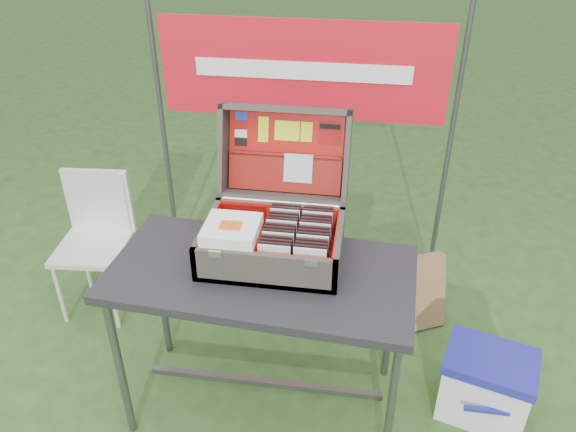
% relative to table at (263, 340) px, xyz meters
% --- Properties ---
extents(ground, '(80.00, 80.00, 0.00)m').
position_rel_table_xyz_m(ground, '(0.02, 0.08, -0.40)').
color(ground, '#2E4B1E').
rests_on(ground, ground).
extents(table, '(1.32, 0.72, 0.80)m').
position_rel_table_xyz_m(table, '(0.00, 0.00, 0.00)').
color(table, '#29282C').
rests_on(table, ground).
extents(table_top, '(1.32, 0.72, 0.04)m').
position_rel_table_xyz_m(table_top, '(0.00, 0.00, 0.38)').
color(table_top, '#29282C').
rests_on(table_top, ground).
extents(table_leg_fl, '(0.04, 0.04, 0.76)m').
position_rel_table_xyz_m(table_leg_fl, '(-0.58, -0.26, -0.02)').
color(table_leg_fl, '#59595B').
rests_on(table_leg_fl, ground).
extents(table_leg_fr, '(0.04, 0.04, 0.76)m').
position_rel_table_xyz_m(table_leg_fr, '(0.58, -0.26, -0.02)').
color(table_leg_fr, '#59595B').
rests_on(table_leg_fr, ground).
extents(table_leg_bl, '(0.04, 0.04, 0.76)m').
position_rel_table_xyz_m(table_leg_bl, '(-0.58, 0.26, -0.02)').
color(table_leg_bl, '#59595B').
rests_on(table_leg_bl, ground).
extents(table_leg_br, '(0.04, 0.04, 0.76)m').
position_rel_table_xyz_m(table_leg_br, '(0.58, 0.26, -0.02)').
color(table_leg_br, '#59595B').
rests_on(table_leg_br, ground).
extents(table_brace, '(1.13, 0.03, 0.03)m').
position_rel_table_xyz_m(table_brace, '(0.00, 0.00, -0.28)').
color(table_brace, '#59595B').
rests_on(table_brace, ground).
extents(suitcase, '(0.59, 0.58, 0.54)m').
position_rel_table_xyz_m(suitcase, '(0.03, 0.15, 0.67)').
color(suitcase, '#423A32').
rests_on(suitcase, table).
extents(suitcase_base_bottom, '(0.59, 0.42, 0.02)m').
position_rel_table_xyz_m(suitcase_base_bottom, '(0.03, 0.09, 0.41)').
color(suitcase_base_bottom, '#423A32').
rests_on(suitcase_base_bottom, table_top).
extents(suitcase_base_wall_front, '(0.59, 0.02, 0.16)m').
position_rel_table_xyz_m(suitcase_base_wall_front, '(0.03, -0.11, 0.48)').
color(suitcase_base_wall_front, '#423A32').
rests_on(suitcase_base_wall_front, table_top).
extents(suitcase_base_wall_back, '(0.59, 0.02, 0.16)m').
position_rel_table_xyz_m(suitcase_base_wall_back, '(0.03, 0.29, 0.48)').
color(suitcase_base_wall_back, '#423A32').
rests_on(suitcase_base_wall_back, table_top).
extents(suitcase_base_wall_left, '(0.02, 0.42, 0.16)m').
position_rel_table_xyz_m(suitcase_base_wall_left, '(-0.25, 0.09, 0.48)').
color(suitcase_base_wall_left, '#423A32').
rests_on(suitcase_base_wall_left, table_top).
extents(suitcase_base_wall_right, '(0.02, 0.42, 0.16)m').
position_rel_table_xyz_m(suitcase_base_wall_right, '(0.32, 0.09, 0.48)').
color(suitcase_base_wall_right, '#423A32').
rests_on(suitcase_base_wall_right, table_top).
extents(suitcase_liner_floor, '(0.54, 0.38, 0.01)m').
position_rel_table_xyz_m(suitcase_liner_floor, '(0.03, 0.09, 0.43)').
color(suitcase_liner_floor, red).
rests_on(suitcase_liner_floor, suitcase_base_bottom).
extents(suitcase_latch_left, '(0.05, 0.01, 0.03)m').
position_rel_table_xyz_m(suitcase_latch_left, '(-0.16, -0.12, 0.55)').
color(suitcase_latch_left, silver).
rests_on(suitcase_latch_left, suitcase_base_wall_front).
extents(suitcase_latch_right, '(0.05, 0.01, 0.03)m').
position_rel_table_xyz_m(suitcase_latch_right, '(0.22, -0.12, 0.55)').
color(suitcase_latch_right, silver).
rests_on(suitcase_latch_right, suitcase_base_wall_front).
extents(suitcase_hinge, '(0.53, 0.02, 0.02)m').
position_rel_table_xyz_m(suitcase_hinge, '(0.03, 0.30, 0.56)').
color(suitcase_hinge, silver).
rests_on(suitcase_hinge, suitcase_base_wall_back).
extents(suitcase_lid_back, '(0.59, 0.15, 0.41)m').
position_rel_table_xyz_m(suitcase_lid_back, '(0.03, 0.50, 0.72)').
color(suitcase_lid_back, '#423A32').
rests_on(suitcase_lid_back, suitcase_base_wall_back).
extents(suitcase_lid_rim_far, '(0.59, 0.16, 0.07)m').
position_rel_table_xyz_m(suitcase_lid_rim_far, '(0.03, 0.50, 0.93)').
color(suitcase_lid_rim_far, '#423A32').
rests_on(suitcase_lid_rim_far, suitcase_lid_back).
extents(suitcase_lid_rim_near, '(0.59, 0.16, 0.07)m').
position_rel_table_xyz_m(suitcase_lid_rim_near, '(0.03, 0.38, 0.55)').
color(suitcase_lid_rim_near, '#423A32').
rests_on(suitcase_lid_rim_near, suitcase_lid_back).
extents(suitcase_lid_rim_left, '(0.02, 0.28, 0.45)m').
position_rel_table_xyz_m(suitcase_lid_rim_left, '(-0.25, 0.44, 0.74)').
color(suitcase_lid_rim_left, '#423A32').
rests_on(suitcase_lid_rim_left, suitcase_lid_back).
extents(suitcase_lid_rim_right, '(0.02, 0.28, 0.45)m').
position_rel_table_xyz_m(suitcase_lid_rim_right, '(0.32, 0.44, 0.74)').
color(suitcase_lid_rim_right, '#423A32').
rests_on(suitcase_lid_rim_right, suitcase_lid_back).
extents(suitcase_lid_liner, '(0.54, 0.12, 0.36)m').
position_rel_table_xyz_m(suitcase_lid_liner, '(0.03, 0.49, 0.72)').
color(suitcase_lid_liner, red).
rests_on(suitcase_lid_liner, suitcase_lid_back).
extents(suitcase_liner_wall_front, '(0.54, 0.01, 0.13)m').
position_rel_table_xyz_m(suitcase_liner_wall_front, '(0.03, -0.09, 0.49)').
color(suitcase_liner_wall_front, red).
rests_on(suitcase_liner_wall_front, suitcase_base_bottom).
extents(suitcase_liner_wall_back, '(0.54, 0.01, 0.13)m').
position_rel_table_xyz_m(suitcase_liner_wall_back, '(0.03, 0.28, 0.49)').
color(suitcase_liner_wall_back, red).
rests_on(suitcase_liner_wall_back, suitcase_base_bottom).
extents(suitcase_liner_wall_left, '(0.01, 0.38, 0.13)m').
position_rel_table_xyz_m(suitcase_liner_wall_left, '(-0.24, 0.09, 0.49)').
color(suitcase_liner_wall_left, red).
rests_on(suitcase_liner_wall_left, suitcase_base_bottom).
extents(suitcase_liner_wall_right, '(0.01, 0.38, 0.13)m').
position_rel_table_xyz_m(suitcase_liner_wall_right, '(0.30, 0.09, 0.49)').
color(suitcase_liner_wall_right, red).
rests_on(suitcase_liner_wall_right, suitcase_base_bottom).
extents(suitcase_lid_pocket, '(0.52, 0.08, 0.17)m').
position_rel_table_xyz_m(suitcase_lid_pocket, '(0.03, 0.44, 0.63)').
color(suitcase_lid_pocket, maroon).
rests_on(suitcase_lid_pocket, suitcase_lid_liner).
extents(suitcase_pocket_edge, '(0.51, 0.03, 0.03)m').
position_rel_table_xyz_m(suitcase_pocket_edge, '(0.03, 0.46, 0.72)').
color(suitcase_pocket_edge, maroon).
rests_on(suitcase_pocket_edge, suitcase_lid_pocket).
extents(suitcase_pocket_cd, '(0.13, 0.05, 0.13)m').
position_rel_table_xyz_m(suitcase_pocket_cd, '(0.10, 0.44, 0.67)').
color(suitcase_pocket_cd, silver).
rests_on(suitcase_pocket_cd, suitcase_lid_pocket).
extents(lid_sticker_cc_a, '(0.06, 0.01, 0.04)m').
position_rel_table_xyz_m(lid_sticker_cc_a, '(-0.18, 0.53, 0.87)').
color(lid_sticker_cc_a, '#1933B2').
rests_on(lid_sticker_cc_a, suitcase_lid_liner).
extents(lid_sticker_cc_b, '(0.06, 0.01, 0.04)m').
position_rel_table_xyz_m(lid_sticker_cc_b, '(-0.18, 0.52, 0.83)').
color(lid_sticker_cc_b, '#A0090A').
rests_on(lid_sticker_cc_b, suitcase_lid_liner).
extents(lid_sticker_cc_c, '(0.06, 0.01, 0.04)m').
position_rel_table_xyz_m(lid_sticker_cc_c, '(-0.18, 0.51, 0.79)').
color(lid_sticker_cc_c, white).
rests_on(lid_sticker_cc_c, suitcase_lid_liner).
extents(lid_sticker_cc_d, '(0.06, 0.01, 0.04)m').
position_rel_table_xyz_m(lid_sticker_cc_d, '(-0.18, 0.49, 0.76)').
color(lid_sticker_cc_d, black).
rests_on(lid_sticker_cc_d, suitcase_lid_liner).
extents(lid_card_neon_tall, '(0.05, 0.04, 0.11)m').
position_rel_table_xyz_m(lid_card_neon_tall, '(-0.08, 0.51, 0.82)').
color(lid_card_neon_tall, '#E5F618').
rests_on(lid_card_neon_tall, suitcase_lid_liner).
extents(lid_card_neon_main, '(0.12, 0.03, 0.09)m').
position_rel_table_xyz_m(lid_card_neon_main, '(0.03, 0.51, 0.82)').
color(lid_card_neon_main, '#E5F618').
rests_on(lid_card_neon_main, suitcase_lid_liner).
extents(lid_card_neon_small, '(0.05, 0.03, 0.09)m').
position_rel_table_xyz_m(lid_card_neon_small, '(0.12, 0.51, 0.82)').
color(lid_card_neon_small, '#E5F618').
rests_on(lid_card_neon_small, suitcase_lid_liner).
extents(lid_sticker_band, '(0.11, 0.03, 0.10)m').
position_rel_table_xyz_m(lid_sticker_band, '(0.23, 0.51, 0.82)').
color(lid_sticker_band, '#A0090A').
rests_on(lid_sticker_band, suitcase_lid_liner).
extents(lid_sticker_band_bar, '(0.09, 0.01, 0.02)m').
position_rel_table_xyz_m(lid_sticker_band_bar, '(0.23, 0.52, 0.85)').
color(lid_sticker_band_bar, black).
rests_on(lid_sticker_band_bar, suitcase_lid_liner).
extents(cd_left_0, '(0.13, 0.01, 0.15)m').
position_rel_table_xyz_m(cd_left_0, '(0.07, -0.07, 0.51)').
color(cd_left_0, silver).
rests_on(cd_left_0, suitcase_liner_floor).
extents(cd_left_1, '(0.13, 0.01, 0.15)m').
position_rel_table_xyz_m(cd_left_1, '(0.07, -0.05, 0.51)').
color(cd_left_1, black).
rests_on(cd_left_1, suitcase_liner_floor).
extents(cd_left_2, '(0.13, 0.01, 0.15)m').
position_rel_table_xyz_m(cd_left_2, '(0.07, -0.03, 0.51)').
color(cd_left_2, black).
rests_on(cd_left_2, suitcase_liner_floor).
extents(cd_left_3, '(0.13, 0.01, 0.15)m').
position_rel_table_xyz_m(cd_left_3, '(0.07, -0.00, 0.51)').
color(cd_left_3, black).
rests_on(cd_left_3, suitcase_liner_floor).
extents(cd_left_4, '(0.13, 0.01, 0.15)m').
position_rel_table_xyz_m(cd_left_4, '(0.07, 0.02, 0.51)').
color(cd_left_4, silver).
rests_on(cd_left_4, suitcase_liner_floor).
extents(cd_left_5, '(0.13, 0.01, 0.15)m').
position_rel_table_xyz_m(cd_left_5, '(0.07, 0.04, 0.51)').
color(cd_left_5, black).
rests_on(cd_left_5, suitcase_liner_floor).
extents(cd_left_6, '(0.13, 0.01, 0.15)m').
position_rel_table_xyz_m(cd_left_6, '(0.07, 0.07, 0.51)').
color(cd_left_6, black).
rests_on(cd_left_6, suitcase_liner_floor).
extents(cd_left_7, '(0.13, 0.01, 0.15)m').
position_rel_table_xyz_m(cd_left_7, '(0.07, 0.09, 0.51)').
color(cd_left_7, black).
rests_on(cd_left_7, suitcase_liner_floor).
extents(cd_left_8, '(0.13, 0.01, 0.15)m').
position_rel_table_xyz_m(cd_left_8, '(0.07, 0.11, 0.51)').
color(cd_left_8, silver).
rests_on(cd_left_8, suitcase_liner_floor).
extents(cd_left_9, '(0.13, 0.01, 0.15)m').
position_rel_table_xyz_m(cd_left_9, '(0.07, 0.14, 0.51)').
color(cd_left_9, black).
rests_on(cd_left_9, suitcase_liner_floor).
extents(cd_left_10, '(0.13, 0.01, 0.15)m').
position_rel_table_xyz_m(cd_left_10, '(0.07, 0.16, 0.51)').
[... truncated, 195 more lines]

